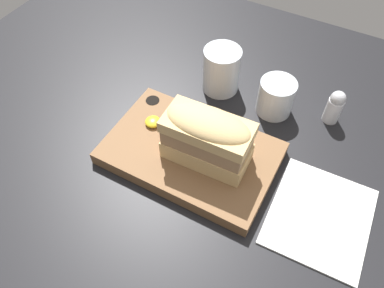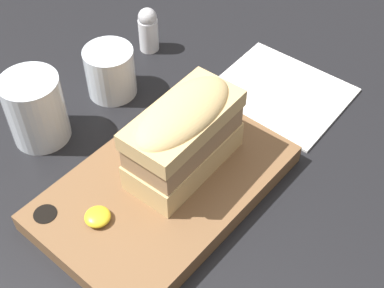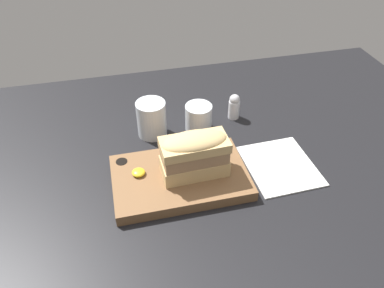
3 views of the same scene
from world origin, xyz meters
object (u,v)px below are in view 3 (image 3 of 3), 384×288
serving_board (180,177)px  wine_glass (198,119)px  water_glass (152,121)px  napkin (280,166)px  salt_shaker (234,106)px  sandwich (194,153)px

serving_board → wine_glass: size_ratio=4.16×
serving_board → wine_glass: bearing=63.9°
water_glass → napkin: (28.27, -20.16, -4.03)cm
napkin → salt_shaker: salt_shaker is taller
sandwich → napkin: (21.51, -0.22, -8.19)cm
water_glass → napkin: 34.95cm
serving_board → salt_shaker: salt_shaker is taller
serving_board → wine_glass: (9.19, 18.80, 1.94)cm
napkin → salt_shaker: 23.06cm
wine_glass → napkin: bearing=-50.9°
water_glass → napkin: size_ratio=0.52×
water_glass → salt_shaker: (23.60, 2.14, -0.45)cm
serving_board → sandwich: (3.40, -0.31, 7.06)cm
serving_board → salt_shaker: (20.24, 21.77, 2.45)cm
sandwich → serving_board: bearing=174.8°
wine_glass → salt_shaker: same height
sandwich → salt_shaker: sandwich is taller
wine_glass → salt_shaker: 11.45cm
wine_glass → napkin: (15.72, -19.33, -3.08)cm
water_glass → salt_shaker: size_ratio=1.31×
napkin → salt_shaker: bearing=101.8°
serving_board → salt_shaker: size_ratio=4.14×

